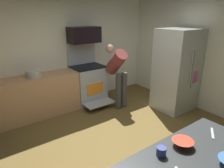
# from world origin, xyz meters

# --- Properties ---
(ground_plane) EXTENTS (5.20, 4.80, 0.02)m
(ground_plane) POSITION_xyz_m (0.00, 0.00, -0.01)
(ground_plane) COLOR brown
(wall_back) EXTENTS (5.20, 0.12, 2.60)m
(wall_back) POSITION_xyz_m (0.00, 2.34, 1.30)
(wall_back) COLOR silver
(wall_back) RESTS_ON ground
(wall_right) EXTENTS (0.12, 4.80, 2.60)m
(wall_right) POSITION_xyz_m (2.54, 0.00, 1.30)
(wall_right) COLOR silver
(wall_right) RESTS_ON ground
(lower_cabinet_run) EXTENTS (2.40, 0.60, 0.90)m
(lower_cabinet_run) POSITION_xyz_m (-0.90, 1.98, 0.45)
(lower_cabinet_run) COLOR tan
(lower_cabinet_run) RESTS_ON ground
(oven_range) EXTENTS (0.76, 0.99, 1.50)m
(oven_range) POSITION_xyz_m (0.54, 1.97, 0.51)
(oven_range) COLOR #AEB4BB
(oven_range) RESTS_ON ground
(microwave) EXTENTS (0.74, 0.38, 0.37)m
(microwave) POSITION_xyz_m (0.54, 2.06, 1.69)
(microwave) COLOR black
(microwave) RESTS_ON oven_range
(refrigerator) EXTENTS (0.87, 0.78, 1.86)m
(refrigerator) POSITION_xyz_m (2.03, 0.47, 0.93)
(refrigerator) COLOR #BBBFBB
(refrigerator) RESTS_ON ground
(person_cook) EXTENTS (0.31, 0.68, 1.47)m
(person_cook) POSITION_xyz_m (1.00, 1.36, 0.88)
(person_cook) COLOR #424242
(person_cook) RESTS_ON ground
(mixing_bowl_large) EXTENTS (0.22, 0.22, 0.07)m
(mixing_bowl_large) POSITION_xyz_m (-0.23, -1.30, 0.93)
(mixing_bowl_large) COLOR red
(mixing_bowl_large) RESTS_ON counter_island
(mug_coffee) EXTENTS (0.09, 0.09, 0.09)m
(mug_coffee) POSITION_xyz_m (-0.51, -1.26, 0.94)
(mug_coffee) COLOR #38448A
(mug_coffee) RESTS_ON counter_island
(knife_chef) EXTENTS (0.20, 0.14, 0.01)m
(knife_chef) POSITION_xyz_m (0.24, -1.36, 0.90)
(knife_chef) COLOR #B7BABF
(knife_chef) RESTS_ON counter_island
(stock_pot) EXTENTS (0.29, 0.29, 0.14)m
(stock_pot) POSITION_xyz_m (-0.74, 1.98, 0.97)
(stock_pot) COLOR #B9C1BA
(stock_pot) RESTS_ON lower_cabinet_run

